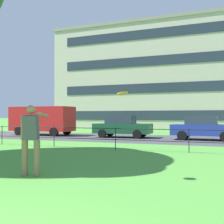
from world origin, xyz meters
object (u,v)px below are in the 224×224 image
Objects in this scene: panel_van_center at (42,119)px; car_dark_green_far_right at (122,126)px; apartment_building_background at (154,79)px; person_thrower at (31,137)px; frisbee at (122,93)px; car_blue_right at (203,128)px.

car_dark_green_far_right is at bearing -0.38° from panel_van_center.
person_thrower is at bearing -83.42° from apartment_building_background.
apartment_building_background reaches higher than car_dark_green_far_right.
frisbee reaches higher than car_dark_green_far_right.
apartment_building_background reaches higher than frisbee.
person_thrower is 12.98m from car_dark_green_far_right.
car_blue_right is (3.58, 12.69, -0.20)m from person_thrower.
car_dark_green_far_right is 0.17× the size of apartment_building_background.
panel_van_center is (-8.59, 12.88, 0.29)m from person_thrower.
panel_van_center is (-10.89, 12.40, -0.81)m from frisbee.
apartment_building_background is (-5.90, 30.72, 4.40)m from frisbee.
car_dark_green_far_right is (-4.18, 12.35, -1.30)m from frisbee.
car_blue_right is at bearing 84.03° from frisbee.
apartment_building_background is (-7.17, 18.52, 5.71)m from car_blue_right.
car_blue_right is 20.66m from apartment_building_background.
car_blue_right is 0.17× the size of apartment_building_background.
car_blue_right is at bearing -1.56° from car_dark_green_far_right.
person_thrower is 0.44× the size of car_dark_green_far_right.
car_dark_green_far_right and car_blue_right have the same top height.
car_blue_right is at bearing 74.26° from person_thrower.
panel_van_center reaches higher than car_blue_right.
frisbee is (2.30, 0.49, 1.10)m from person_thrower.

